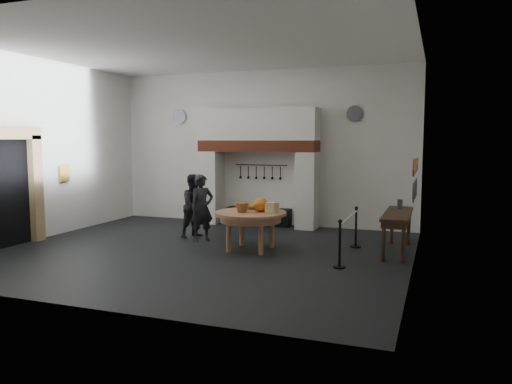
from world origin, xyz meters
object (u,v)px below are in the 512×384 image
(visitor_far, at_px, (195,206))
(barrier_post_far, at_px, (356,228))
(visitor_near, at_px, (202,208))
(side_table, at_px, (398,214))
(barrier_post_near, at_px, (340,245))
(work_table, at_px, (251,213))
(iron_range, at_px, (259,216))

(visitor_far, xyz_separation_m, barrier_post_far, (4.06, 0.20, -0.36))
(visitor_near, height_order, side_table, visitor_near)
(barrier_post_far, bearing_deg, barrier_post_near, -90.00)
(work_table, xyz_separation_m, barrier_post_near, (2.19, -0.89, -0.39))
(visitor_far, xyz_separation_m, side_table, (5.00, -0.04, 0.06))
(side_table, bearing_deg, work_table, -164.53)
(side_table, height_order, barrier_post_near, same)
(visitor_near, relative_size, barrier_post_near, 1.83)
(iron_range, relative_size, side_table, 0.86)
(iron_range, relative_size, barrier_post_near, 2.11)
(iron_range, xyz_separation_m, visitor_far, (-0.90, -2.30, 0.56))
(visitor_far, bearing_deg, iron_range, 2.97)
(iron_range, bearing_deg, visitor_far, -111.41)
(side_table, bearing_deg, barrier_post_near, -118.11)
(iron_range, bearing_deg, visitor_near, -100.51)
(visitor_near, bearing_deg, iron_range, 28.08)
(iron_range, xyz_separation_m, visitor_near, (-0.50, -2.70, 0.57))
(side_table, xyz_separation_m, barrier_post_far, (-0.94, 0.24, -0.42))
(work_table, bearing_deg, iron_range, 106.86)
(visitor_near, bearing_deg, side_table, -46.93)
(visitor_near, xyz_separation_m, barrier_post_far, (3.66, 0.60, -0.37))
(visitor_far, height_order, barrier_post_near, visitor_far)
(iron_range, bearing_deg, side_table, -29.65)
(iron_range, height_order, barrier_post_near, barrier_post_near)
(visitor_near, bearing_deg, work_table, -70.38)
(visitor_far, distance_m, barrier_post_far, 4.08)
(iron_range, distance_m, barrier_post_near, 5.18)
(barrier_post_near, bearing_deg, barrier_post_far, 90.00)
(visitor_near, bearing_deg, barrier_post_near, -72.33)
(side_table, bearing_deg, visitor_near, -175.51)
(work_table, xyz_separation_m, side_table, (3.13, 0.87, 0.03))
(work_table, height_order, visitor_far, visitor_far)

